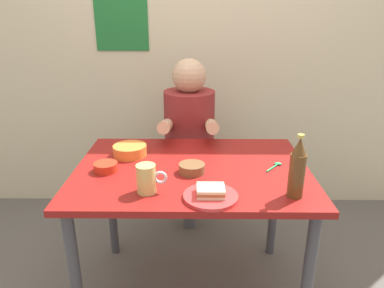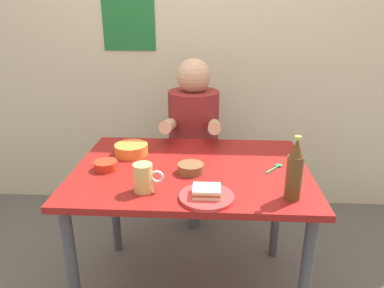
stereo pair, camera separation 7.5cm
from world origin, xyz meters
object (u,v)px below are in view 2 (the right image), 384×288
plate_orange (207,197)px  beer_mug (144,178)px  stool (193,182)px  beer_bottle (295,171)px  person_seated (193,123)px  dining_table (191,185)px  sauce_bowl_chili (106,165)px  sandwich (207,191)px

plate_orange → beer_mug: beer_mug is taller
stool → beer_bottle: beer_bottle is taller
stool → person_seated: size_ratio=0.63×
stool → person_seated: (0.00, -0.01, 0.42)m
dining_table → stool: bearing=92.1°
beer_mug → beer_bottle: beer_bottle is taller
plate_orange → beer_mug: size_ratio=1.75×
plate_orange → sauce_bowl_chili: 0.54m
dining_table → sandwich: (0.08, -0.29, 0.13)m
sauce_bowl_chili → plate_orange: bearing=-27.8°
sandwich → beer_mug: size_ratio=0.87×
sandwich → stool: bearing=96.2°
stool → plate_orange: bearing=-83.8°
stool → plate_orange: 1.01m
plate_orange → beer_mug: bearing=169.3°
person_seated → sauce_bowl_chili: size_ratio=6.54×
stool → sandwich: 1.02m
person_seated → beer_mug: person_seated is taller
sandwich → beer_bottle: beer_bottle is taller
dining_table → stool: (-0.02, 0.63, -0.30)m
person_seated → sandwich: (0.10, -0.91, 0.01)m
plate_orange → sandwich: (-0.00, 0.00, 0.02)m
stool → beer_mug: beer_mug is taller
beer_mug → beer_bottle: (0.60, -0.03, 0.06)m
stool → beer_bottle: 1.13m
beer_bottle → person_seated: bearing=116.1°
stool → sandwich: size_ratio=4.09×
sandwich → sauce_bowl_chili: 0.54m
dining_table → stool: dining_table is taller
person_seated → beer_bottle: person_seated is taller
stool → beer_bottle: bearing=-64.2°
dining_table → person_seated: bearing=92.1°
dining_table → sandwich: size_ratio=10.00×
person_seated → plate_orange: (0.10, -0.91, -0.02)m
person_seated → beer_mug: (-0.16, -0.86, 0.03)m
person_seated → plate_orange: bearing=-83.8°
person_seated → beer_bottle: size_ratio=2.75×
plate_orange → sauce_bowl_chili: size_ratio=2.00×
person_seated → sauce_bowl_chili: bearing=-119.6°
beer_mug → plate_orange: bearing=-10.7°
stool → person_seated: 0.42m
person_seated → sandwich: person_seated is taller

